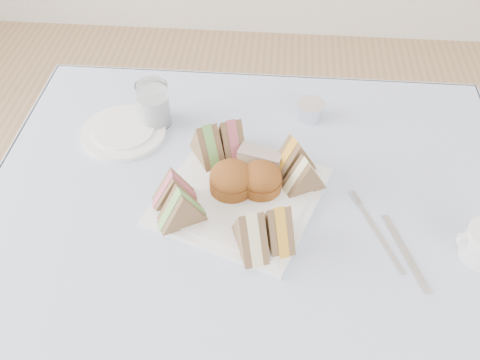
{
  "coord_description": "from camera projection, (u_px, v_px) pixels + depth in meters",
  "views": [
    {
      "loc": [
        0.04,
        -0.58,
        1.49
      ],
      "look_at": [
        -0.02,
        0.1,
        0.8
      ],
      "focal_mm": 40.0,
      "sensor_mm": 36.0,
      "label": 1
    }
  ],
  "objects": [
    {
      "name": "sandwich_fr_a",
      "position": [
        278.0,
        223.0,
        0.91
      ],
      "size": [
        0.07,
        0.1,
        0.08
      ],
      "primitive_type": null,
      "rotation": [
        0.0,
        0.0,
        -1.24
      ],
      "color": "brown",
      "rests_on": "serving_plate"
    },
    {
      "name": "water_glass",
      "position": [
        154.0,
        104.0,
        1.14
      ],
      "size": [
        0.07,
        0.07,
        0.1
      ],
      "primitive_type": "cylinder",
      "rotation": [
        0.0,
        0.0,
        -0.08
      ],
      "color": "white",
      "rests_on": "tablecloth"
    },
    {
      "name": "fork",
      "position": [
        380.0,
        238.0,
        0.95
      ],
      "size": [
        0.07,
        0.15,
        0.0
      ],
      "primitive_type": "cube",
      "rotation": [
        0.0,
        0.0,
        0.38
      ],
      "color": "silver",
      "rests_on": "tablecloth"
    },
    {
      "name": "sandwich_br_b",
      "position": [
        294.0,
        155.0,
        1.02
      ],
      "size": [
        0.1,
        0.08,
        0.08
      ],
      "primitive_type": null,
      "rotation": [
        0.0,
        0.0,
        -2.6
      ],
      "color": "brown",
      "rests_on": "serving_plate"
    },
    {
      "name": "sandwich_fl_a",
      "position": [
        174.0,
        188.0,
        0.97
      ],
      "size": [
        0.09,
        0.06,
        0.07
      ],
      "primitive_type": null,
      "rotation": [
        0.0,
        0.0,
        0.33
      ],
      "color": "brown",
      "rests_on": "serving_plate"
    },
    {
      "name": "tablecloth",
      "position": [
        246.0,
        241.0,
        0.95
      ],
      "size": [
        1.02,
        1.02,
        0.01
      ],
      "primitive_type": "cube",
      "color": "silver",
      "rests_on": "table"
    },
    {
      "name": "sandwich_br_a",
      "position": [
        305.0,
        174.0,
        0.99
      ],
      "size": [
        0.09,
        0.07,
        0.07
      ],
      "primitive_type": null,
      "rotation": [
        0.0,
        0.0,
        -2.66
      ],
      "color": "brown",
      "rests_on": "serving_plate"
    },
    {
      "name": "pastry_slice",
      "position": [
        260.0,
        159.0,
        1.04
      ],
      "size": [
        0.09,
        0.06,
        0.04
      ],
      "primitive_type": "cube",
      "rotation": [
        0.0,
        0.0,
        -0.28
      ],
      "color": "tan",
      "rests_on": "serving_plate"
    },
    {
      "name": "sandwich_fl_b",
      "position": [
        181.0,
        206.0,
        0.93
      ],
      "size": [
        0.1,
        0.08,
        0.08
      ],
      "primitive_type": null,
      "rotation": [
        0.0,
        0.0,
        0.5
      ],
      "color": "brown",
      "rests_on": "serving_plate"
    },
    {
      "name": "tea_strainer",
      "position": [
        310.0,
        111.0,
        1.17
      ],
      "size": [
        0.06,
        0.06,
        0.03
      ],
      "primitive_type": "cylinder",
      "rotation": [
        0.0,
        0.0,
        -0.02
      ],
      "color": "silver",
      "rests_on": "tablecloth"
    },
    {
      "name": "knife",
      "position": [
        405.0,
        252.0,
        0.92
      ],
      "size": [
        0.07,
        0.17,
        0.0
      ],
      "primitive_type": "cube",
      "rotation": [
        0.0,
        0.0,
        0.32
      ],
      "color": "silver",
      "rests_on": "tablecloth"
    },
    {
      "name": "side_plate",
      "position": [
        124.0,
        132.0,
        1.14
      ],
      "size": [
        0.21,
        0.21,
        0.01
      ],
      "primitive_type": "cylinder",
      "rotation": [
        0.0,
        0.0,
        -0.17
      ],
      "color": "white",
      "rests_on": "tablecloth"
    },
    {
      "name": "serving_plate",
      "position": [
        240.0,
        196.0,
        1.01
      ],
      "size": [
        0.36,
        0.36,
        0.01
      ],
      "primitive_type": "cube",
      "rotation": [
        0.0,
        0.0,
        -0.35
      ],
      "color": "white",
      "rests_on": "tablecloth"
    },
    {
      "name": "scone_right",
      "position": [
        261.0,
        179.0,
        1.0
      ],
      "size": [
        0.09,
        0.09,
        0.05
      ],
      "primitive_type": "cylinder",
      "rotation": [
        0.0,
        0.0,
        0.1
      ],
      "color": "#984D1D",
      "rests_on": "serving_plate"
    },
    {
      "name": "sandwich_fr_b",
      "position": [
        251.0,
        230.0,
        0.89
      ],
      "size": [
        0.07,
        0.1,
        0.08
      ],
      "primitive_type": null,
      "rotation": [
        0.0,
        0.0,
        -1.22
      ],
      "color": "brown",
      "rests_on": "serving_plate"
    },
    {
      "name": "scone_left",
      "position": [
        231.0,
        179.0,
        0.99
      ],
      "size": [
        0.11,
        0.11,
        0.06
      ],
      "primitive_type": "cylinder",
      "rotation": [
        0.0,
        0.0,
        -0.4
      ],
      "color": "#984D1D",
      "rests_on": "serving_plate"
    },
    {
      "name": "sandwich_bl_a",
      "position": [
        207.0,
        141.0,
        1.05
      ],
      "size": [
        0.08,
        0.1,
        0.08
      ],
      "primitive_type": null,
      "rotation": [
        0.0,
        0.0,
        2.08
      ],
      "color": "brown",
      "rests_on": "serving_plate"
    },
    {
      "name": "table",
      "position": [
        245.0,
        343.0,
        1.21
      ],
      "size": [
        0.9,
        0.9,
        0.74
      ],
      "primitive_type": "cube",
      "color": "brown",
      "rests_on": "floor"
    },
    {
      "name": "sandwich_bl_b",
      "position": [
        231.0,
        136.0,
        1.06
      ],
      "size": [
        0.07,
        0.1,
        0.08
      ],
      "primitive_type": null,
      "rotation": [
        0.0,
        0.0,
        1.96
      ],
      "color": "brown",
      "rests_on": "serving_plate"
    }
  ]
}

